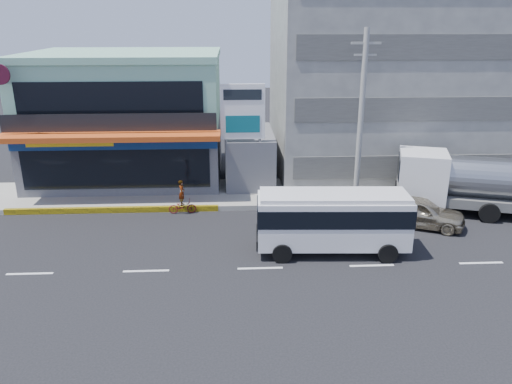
% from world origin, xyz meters
% --- Properties ---
extents(ground, '(120.00, 120.00, 0.00)m').
position_xyz_m(ground, '(0.00, 0.00, 0.00)').
color(ground, black).
rests_on(ground, ground).
extents(sidewalk, '(70.00, 5.00, 0.30)m').
position_xyz_m(sidewalk, '(5.00, 9.50, 0.15)').
color(sidewalk, gray).
rests_on(sidewalk, ground).
extents(shop_building, '(12.40, 11.70, 8.00)m').
position_xyz_m(shop_building, '(-8.00, 13.95, 4.00)').
color(shop_building, '#4B4B50').
rests_on(shop_building, ground).
extents(concrete_building, '(16.00, 12.00, 14.00)m').
position_xyz_m(concrete_building, '(10.00, 15.00, 7.00)').
color(concrete_building, gray).
rests_on(concrete_building, ground).
extents(gap_structure, '(3.00, 6.00, 3.50)m').
position_xyz_m(gap_structure, '(0.00, 12.00, 1.75)').
color(gap_structure, '#4B4B50').
rests_on(gap_structure, ground).
extents(satellite_dish, '(1.50, 1.50, 0.15)m').
position_xyz_m(satellite_dish, '(0.00, 11.00, 3.58)').
color(satellite_dish, slate).
rests_on(satellite_dish, gap_structure).
extents(billboard, '(2.60, 0.18, 6.90)m').
position_xyz_m(billboard, '(-0.50, 9.20, 4.93)').
color(billboard, gray).
rests_on(billboard, ground).
extents(utility_pole_near, '(1.60, 0.30, 10.00)m').
position_xyz_m(utility_pole_near, '(6.00, 7.40, 5.15)').
color(utility_pole_near, '#999993').
rests_on(utility_pole_near, ground).
extents(minibus, '(7.09, 2.72, 2.92)m').
position_xyz_m(minibus, '(3.45, 1.50, 1.75)').
color(minibus, silver).
rests_on(minibus, ground).
extents(sedan, '(5.03, 3.58, 1.59)m').
position_xyz_m(sedan, '(8.63, 4.37, 0.79)').
color(sedan, tan).
rests_on(sedan, ground).
extents(tanker_truck, '(8.94, 4.82, 3.38)m').
position_xyz_m(tanker_truck, '(12.11, 6.06, 1.82)').
color(tanker_truck, white).
rests_on(tanker_truck, ground).
extents(motorcycle_rider, '(1.56, 0.65, 1.95)m').
position_xyz_m(motorcycle_rider, '(-4.00, 6.80, 0.64)').
color(motorcycle_rider, '#590C10').
rests_on(motorcycle_rider, ground).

